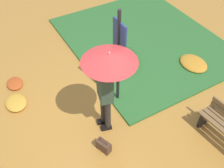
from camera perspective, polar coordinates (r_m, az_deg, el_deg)
name	(u,v)px	position (r m, az deg, el deg)	size (l,w,h in m)	color
ground_plane	(100,123)	(5.90, -2.42, -8.13)	(18.00, 18.00, 0.00)	#B27A33
grass_verge	(143,40)	(8.09, 6.55, 9.10)	(4.80, 4.00, 0.05)	#2D662D
person_with_umbrella	(107,73)	(4.67, -0.98, 2.32)	(0.96, 0.96, 2.04)	#2D2823
info_sign_post	(119,49)	(5.37, 1.48, 7.38)	(0.44, 0.07, 2.30)	black
handbag	(104,146)	(5.42, -1.78, -12.80)	(0.33, 0.24, 0.37)	#4C3323
shrub_cluster	(124,59)	(6.97, 2.62, 5.17)	(0.70, 0.64, 0.57)	#285628
leaf_pile_near_person	(16,102)	(6.55, -19.44, -3.66)	(0.59, 0.47, 0.13)	gold
leaf_pile_by_bench	(193,63)	(7.43, 16.67, 4.16)	(0.78, 0.63, 0.17)	#C68428
leaf_pile_far_path	(15,83)	(7.03, -19.67, 0.10)	(0.48, 0.38, 0.10)	#B74C1E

